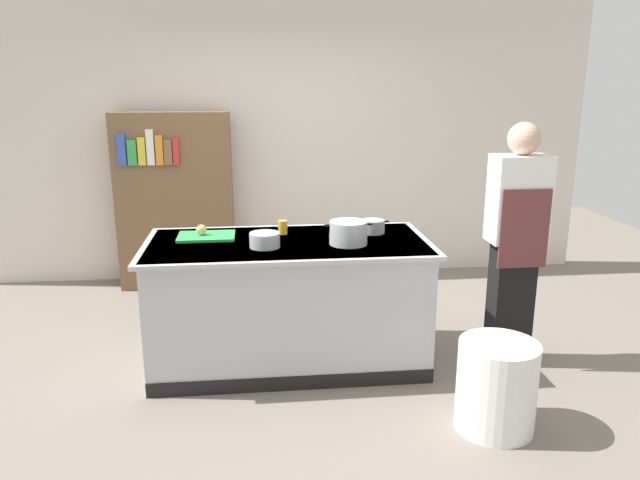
{
  "coord_description": "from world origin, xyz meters",
  "views": [
    {
      "loc": [
        -0.21,
        -4.06,
        1.99
      ],
      "look_at": [
        0.25,
        0.2,
        0.85
      ],
      "focal_mm": 33.92,
      "sensor_mm": 36.0,
      "label": 1
    }
  ],
  "objects_px": {
    "stock_pot": "(348,233)",
    "juice_cup": "(283,227)",
    "onion": "(201,230)",
    "mixing_bowl": "(265,240)",
    "person_chef": "(516,240)",
    "sauce_pan": "(373,226)",
    "trash_bin": "(496,386)",
    "bookshelf": "(175,201)"
  },
  "relations": [
    {
      "from": "mixing_bowl",
      "to": "juice_cup",
      "type": "relative_size",
      "value": 2.05
    },
    {
      "from": "stock_pot",
      "to": "bookshelf",
      "type": "relative_size",
      "value": 0.19
    },
    {
      "from": "onion",
      "to": "stock_pot",
      "type": "relative_size",
      "value": 0.23
    },
    {
      "from": "juice_cup",
      "to": "person_chef",
      "type": "relative_size",
      "value": 0.06
    },
    {
      "from": "sauce_pan",
      "to": "juice_cup",
      "type": "distance_m",
      "value": 0.66
    },
    {
      "from": "mixing_bowl",
      "to": "trash_bin",
      "type": "bearing_deg",
      "value": -33.99
    },
    {
      "from": "trash_bin",
      "to": "stock_pot",
      "type": "bearing_deg",
      "value": 129.31
    },
    {
      "from": "sauce_pan",
      "to": "person_chef",
      "type": "height_order",
      "value": "person_chef"
    },
    {
      "from": "sauce_pan",
      "to": "juice_cup",
      "type": "xyz_separation_m",
      "value": [
        -0.66,
        0.04,
        0.0
      ]
    },
    {
      "from": "onion",
      "to": "sauce_pan",
      "type": "distance_m",
      "value": 1.24
    },
    {
      "from": "stock_pot",
      "to": "bookshelf",
      "type": "bearing_deg",
      "value": 126.19
    },
    {
      "from": "stock_pot",
      "to": "juice_cup",
      "type": "xyz_separation_m",
      "value": [
        -0.43,
        0.32,
        -0.03
      ]
    },
    {
      "from": "mixing_bowl",
      "to": "bookshelf",
      "type": "bearing_deg",
      "value": 113.21
    },
    {
      "from": "sauce_pan",
      "to": "trash_bin",
      "type": "bearing_deg",
      "value": -66.64
    },
    {
      "from": "stock_pot",
      "to": "juice_cup",
      "type": "height_order",
      "value": "stock_pot"
    },
    {
      "from": "stock_pot",
      "to": "mixing_bowl",
      "type": "xyz_separation_m",
      "value": [
        -0.57,
        -0.02,
        -0.03
      ]
    },
    {
      "from": "onion",
      "to": "juice_cup",
      "type": "bearing_deg",
      "value": 4.17
    },
    {
      "from": "mixing_bowl",
      "to": "juice_cup",
      "type": "xyz_separation_m",
      "value": [
        0.14,
        0.34,
        0.0
      ]
    },
    {
      "from": "onion",
      "to": "bookshelf",
      "type": "xyz_separation_m",
      "value": [
        -0.39,
        1.63,
        -0.1
      ]
    },
    {
      "from": "person_chef",
      "to": "juice_cup",
      "type": "bearing_deg",
      "value": 87.61
    },
    {
      "from": "juice_cup",
      "to": "person_chef",
      "type": "distance_m",
      "value": 1.64
    },
    {
      "from": "juice_cup",
      "to": "trash_bin",
      "type": "xyz_separation_m",
      "value": [
        1.17,
        -1.23,
        -0.68
      ]
    },
    {
      "from": "onion",
      "to": "juice_cup",
      "type": "relative_size",
      "value": 0.75
    },
    {
      "from": "onion",
      "to": "mixing_bowl",
      "type": "relative_size",
      "value": 0.37
    },
    {
      "from": "sauce_pan",
      "to": "trash_bin",
      "type": "height_order",
      "value": "sauce_pan"
    },
    {
      "from": "trash_bin",
      "to": "bookshelf",
      "type": "height_order",
      "value": "bookshelf"
    },
    {
      "from": "stock_pot",
      "to": "person_chef",
      "type": "relative_size",
      "value": 0.19
    },
    {
      "from": "stock_pot",
      "to": "sauce_pan",
      "type": "height_order",
      "value": "stock_pot"
    },
    {
      "from": "mixing_bowl",
      "to": "bookshelf",
      "type": "distance_m",
      "value": 2.1
    },
    {
      "from": "onion",
      "to": "stock_pot",
      "type": "height_order",
      "value": "stock_pot"
    },
    {
      "from": "sauce_pan",
      "to": "trash_bin",
      "type": "distance_m",
      "value": 1.46
    },
    {
      "from": "juice_cup",
      "to": "bookshelf",
      "type": "relative_size",
      "value": 0.06
    },
    {
      "from": "juice_cup",
      "to": "trash_bin",
      "type": "relative_size",
      "value": 0.19
    },
    {
      "from": "person_chef",
      "to": "sauce_pan",
      "type": "bearing_deg",
      "value": 80.75
    },
    {
      "from": "onion",
      "to": "juice_cup",
      "type": "distance_m",
      "value": 0.58
    },
    {
      "from": "stock_pot",
      "to": "juice_cup",
      "type": "distance_m",
      "value": 0.54
    },
    {
      "from": "sauce_pan",
      "to": "trash_bin",
      "type": "xyz_separation_m",
      "value": [
        0.51,
        -1.19,
        -0.68
      ]
    },
    {
      "from": "mixing_bowl",
      "to": "person_chef",
      "type": "distance_m",
      "value": 1.74
    },
    {
      "from": "stock_pot",
      "to": "sauce_pan",
      "type": "bearing_deg",
      "value": 51.73
    },
    {
      "from": "person_chef",
      "to": "stock_pot",
      "type": "bearing_deg",
      "value": 98.06
    },
    {
      "from": "sauce_pan",
      "to": "juice_cup",
      "type": "height_order",
      "value": "juice_cup"
    },
    {
      "from": "mixing_bowl",
      "to": "juice_cup",
      "type": "distance_m",
      "value": 0.37
    }
  ]
}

